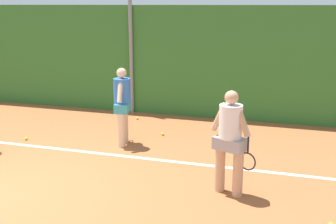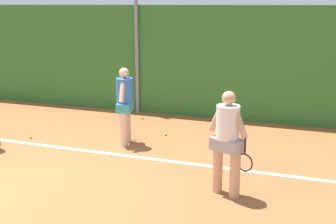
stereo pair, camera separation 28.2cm
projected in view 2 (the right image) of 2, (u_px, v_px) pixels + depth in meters
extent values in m
plane|color=#A85B33|center=(59.00, 158.00, 8.18)|extent=(28.54, 28.54, 0.00)
cube|color=#33702D|center=(140.00, 59.00, 11.48)|extent=(18.55, 0.25, 2.84)
cylinder|color=gray|center=(137.00, 57.00, 11.29)|extent=(0.10, 0.10, 3.02)
cube|color=white|center=(74.00, 149.00, 8.68)|extent=(13.56, 0.10, 0.01)
cylinder|color=tan|center=(217.00, 170.00, 6.65)|extent=(0.16, 0.16, 0.71)
cylinder|color=tan|center=(235.00, 175.00, 6.45)|extent=(0.16, 0.16, 0.71)
cube|color=#99999E|center=(227.00, 144.00, 6.44)|extent=(0.55, 0.43, 0.19)
cylinder|color=white|center=(228.00, 122.00, 6.36)|extent=(0.35, 0.35, 0.51)
sphere|color=tan|center=(229.00, 98.00, 6.27)|extent=(0.21, 0.21, 0.21)
cylinder|color=tan|center=(217.00, 117.00, 6.47)|extent=(0.28, 0.17, 0.48)
cylinder|color=tan|center=(239.00, 122.00, 6.22)|extent=(0.28, 0.17, 0.48)
cylinder|color=black|center=(245.00, 145.00, 6.29)|extent=(0.03, 0.03, 0.28)
torus|color=#26262B|center=(244.00, 162.00, 6.36)|extent=(0.27, 0.13, 0.28)
cylinder|color=beige|center=(124.00, 130.00, 8.79)|extent=(0.16, 0.16, 0.71)
cylinder|color=beige|center=(127.00, 126.00, 9.09)|extent=(0.16, 0.16, 0.71)
cube|color=teal|center=(125.00, 107.00, 8.83)|extent=(0.37, 0.52, 0.19)
cylinder|color=blue|center=(124.00, 90.00, 8.74)|extent=(0.35, 0.35, 0.50)
sphere|color=beige|center=(124.00, 73.00, 8.65)|extent=(0.20, 0.20, 0.20)
cylinder|color=beige|center=(122.00, 90.00, 8.55)|extent=(0.14, 0.28, 0.47)
cylinder|color=beige|center=(127.00, 87.00, 8.92)|extent=(0.14, 0.28, 0.47)
cylinder|color=black|center=(126.00, 102.00, 9.10)|extent=(0.03, 0.03, 0.28)
torus|color=#26262B|center=(126.00, 114.00, 9.16)|extent=(0.08, 0.28, 0.28)
sphere|color=#CCDB33|center=(31.00, 137.00, 9.37)|extent=(0.07, 0.07, 0.07)
sphere|color=#CCDB33|center=(166.00, 134.00, 9.58)|extent=(0.07, 0.07, 0.07)
sphere|color=#CCDB33|center=(142.00, 118.00, 10.93)|extent=(0.07, 0.07, 0.07)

